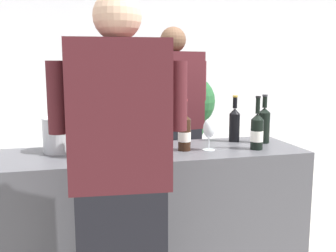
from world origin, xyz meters
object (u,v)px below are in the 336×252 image
wine_bottle_7 (102,138)px  person_server (173,140)px  person_guest (121,202)px  wine_bottle_0 (117,130)px  wine_bottle_4 (234,123)px  wine_glass (209,130)px  wine_bottle_5 (264,124)px  wine_bottle_2 (184,132)px  wine_bottle_1 (79,137)px  wine_bottle_3 (124,131)px  wine_bottle_6 (257,131)px  potted_shrub (179,127)px  ice_bucket (59,135)px

wine_bottle_7 → person_server: bearing=50.7°
wine_bottle_7 → person_guest: person_guest is taller
wine_bottle_0 → wine_bottle_4: size_ratio=1.00×
wine_bottle_7 → wine_bottle_0: bearing=65.1°
wine_glass → wine_bottle_4: bearing=39.0°
wine_bottle_5 → wine_bottle_7: (-1.08, -0.15, -0.02)m
wine_bottle_2 → wine_bottle_5: bearing=9.0°
wine_bottle_1 → wine_bottle_3: (0.26, 0.11, 0.01)m
wine_bottle_1 → wine_bottle_6: wine_bottle_6 is taller
person_guest → wine_bottle_0: bearing=84.0°
wine_glass → person_server: 0.76m
person_server → wine_bottle_3: bearing=-127.4°
wine_bottle_6 → wine_bottle_1: bearing=177.6°
wine_glass → potted_shrub: 1.11m
person_server → person_guest: size_ratio=1.00×
person_server → potted_shrub: bearing=67.4°
wine_bottle_7 → wine_glass: (0.65, 0.03, 0.02)m
wine_bottle_1 → wine_glass: 0.77m
wine_bottle_0 → ice_bucket: 0.35m
wine_bottle_4 → person_server: size_ratio=0.18×
wine_bottle_0 → potted_shrub: size_ratio=0.23×
wine_bottle_6 → wine_bottle_5: bearing=51.0°
wine_bottle_6 → wine_bottle_7: size_ratio=1.07×
wine_bottle_4 → wine_bottle_3: bearing=-172.1°
wine_bottle_4 → wine_bottle_7: bearing=-165.3°
person_server → person_guest: (-0.59, -1.31, 0.00)m
wine_bottle_5 → wine_bottle_7: wine_bottle_5 is taller
wine_bottle_1 → potted_shrub: bearing=50.9°
wine_bottle_0 → wine_bottle_4: wine_bottle_4 is taller
person_server → wine_bottle_6: bearing=-67.2°
wine_bottle_1 → wine_bottle_4: bearing=11.8°
wine_bottle_1 → wine_bottle_7: (0.12, -0.02, -0.01)m
wine_bottle_0 → wine_bottle_3: 0.12m
wine_bottle_5 → wine_bottle_6: size_ratio=0.98×
wine_bottle_6 → wine_bottle_7: bearing=178.6°
wine_bottle_3 → wine_glass: (0.50, -0.11, 0.00)m
wine_bottle_7 → person_guest: (0.03, -0.55, -0.18)m
wine_bottle_6 → wine_bottle_3: bearing=169.0°
wine_bottle_3 → ice_bucket: wine_bottle_3 is taller
ice_bucket → wine_bottle_7: bearing=-40.6°
wine_bottle_6 → person_guest: bearing=-149.8°
wine_bottle_7 → wine_glass: wine_bottle_7 is taller
wine_bottle_0 → wine_bottle_3: (0.03, -0.12, 0.01)m
wine_bottle_4 → potted_shrub: bearing=99.1°
person_server → person_guest: 1.43m
person_guest → wine_bottle_6: bearing=30.2°
wine_bottle_2 → wine_bottle_7: (-0.50, -0.06, -0.00)m
wine_bottle_6 → potted_shrub: 1.17m
wine_bottle_0 → wine_bottle_6: wine_bottle_6 is taller
wine_bottle_3 → person_guest: bearing=-99.2°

